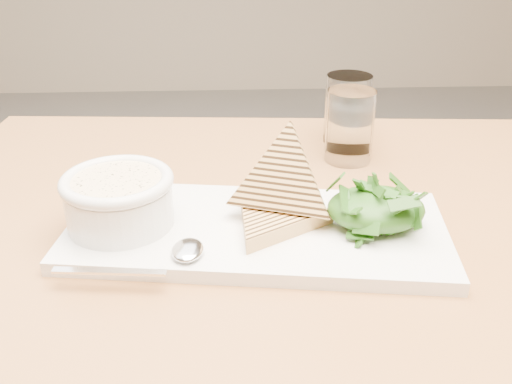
{
  "coord_description": "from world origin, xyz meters",
  "views": [
    {
      "loc": [
        -0.07,
        -0.66,
        1.1
      ],
      "look_at": [
        -0.04,
        -0.06,
        0.8
      ],
      "focal_mm": 40.0,
      "sensor_mm": 36.0,
      "label": 1
    }
  ],
  "objects_px": {
    "table_top": "(347,238)",
    "soup_bowl": "(120,205)",
    "glass_near": "(350,126)",
    "platter": "(257,231)",
    "glass_far": "(347,109)"
  },
  "relations": [
    {
      "from": "table_top",
      "to": "glass_near",
      "type": "bearing_deg",
      "value": 79.49
    },
    {
      "from": "table_top",
      "to": "soup_bowl",
      "type": "height_order",
      "value": "soup_bowl"
    },
    {
      "from": "soup_bowl",
      "to": "platter",
      "type": "bearing_deg",
      "value": -3.74
    },
    {
      "from": "glass_near",
      "to": "glass_far",
      "type": "relative_size",
      "value": 0.99
    },
    {
      "from": "table_top",
      "to": "soup_bowl",
      "type": "xyz_separation_m",
      "value": [
        -0.27,
        -0.01,
        0.06
      ]
    },
    {
      "from": "platter",
      "to": "glass_far",
      "type": "relative_size",
      "value": 3.96
    },
    {
      "from": "table_top",
      "to": "glass_near",
      "type": "xyz_separation_m",
      "value": [
        0.04,
        0.2,
        0.08
      ]
    },
    {
      "from": "platter",
      "to": "glass_near",
      "type": "bearing_deg",
      "value": 55.75
    },
    {
      "from": "platter",
      "to": "glass_near",
      "type": "xyz_separation_m",
      "value": [
        0.15,
        0.22,
        0.05
      ]
    },
    {
      "from": "table_top",
      "to": "platter",
      "type": "relative_size",
      "value": 2.63
    },
    {
      "from": "table_top",
      "to": "platter",
      "type": "xyz_separation_m",
      "value": [
        -0.11,
        -0.02,
        0.03
      ]
    },
    {
      "from": "glass_near",
      "to": "glass_far",
      "type": "bearing_deg",
      "value": 81.49
    },
    {
      "from": "glass_near",
      "to": "glass_far",
      "type": "distance_m",
      "value": 0.08
    },
    {
      "from": "table_top",
      "to": "glass_far",
      "type": "bearing_deg",
      "value": 80.04
    },
    {
      "from": "glass_near",
      "to": "platter",
      "type": "bearing_deg",
      "value": -124.25
    }
  ]
}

